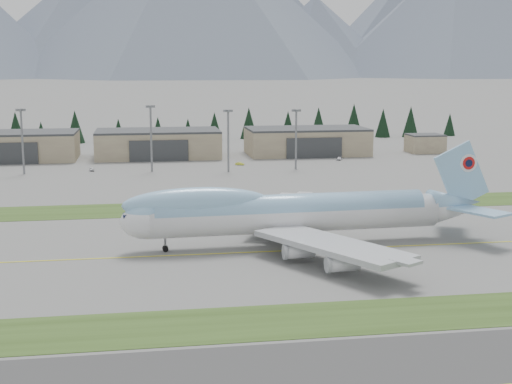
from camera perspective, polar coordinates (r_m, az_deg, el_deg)
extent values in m
plane|color=slate|center=(138.31, -0.08, -4.84)|extent=(7000.00, 7000.00, 0.00)
cube|color=#30491A|center=(102.67, 3.29, -10.23)|extent=(400.00, 14.00, 0.08)
cube|color=#30491A|center=(181.76, -2.29, -1.23)|extent=(400.00, 18.00, 0.08)
cube|color=yellow|center=(138.31, -0.08, -4.84)|extent=(400.00, 0.40, 0.02)
cylinder|color=silver|center=(142.77, 3.21, -1.88)|extent=(58.77, 9.20, 6.79)
cylinder|color=#8CBDE5|center=(142.26, 2.80, -1.40)|extent=(54.57, 8.50, 6.27)
ellipsoid|color=silver|center=(138.44, -8.61, -2.36)|extent=(11.14, 7.24, 6.79)
ellipsoid|color=#8CBDE5|center=(138.18, -8.62, -1.85)|extent=(9.32, 6.13, 5.76)
ellipsoid|color=#8CBDE5|center=(138.52, -4.76, -0.90)|extent=(29.07, 6.95, 6.27)
cube|color=#0C1433|center=(138.04, -10.14, -1.86)|extent=(2.35, 2.81, 1.35)
cone|color=silver|center=(154.98, 15.65, -1.29)|extent=(12.81, 7.17, 6.66)
cone|color=#8CBDE5|center=(154.75, 15.67, -0.83)|extent=(11.74, 6.53, 6.06)
cube|color=#8CBDE5|center=(154.26, 16.12, 1.32)|extent=(12.68, 1.15, 14.43)
cylinder|color=silver|center=(154.87, 16.51, 2.27)|extent=(3.77, 0.36, 3.76)
cylinder|color=red|center=(154.96, 16.49, 2.27)|extent=(2.72, 0.32, 2.72)
cylinder|color=#0C1433|center=(155.05, 16.47, 2.28)|extent=(1.58, 0.27, 1.57)
cube|color=#8CBDE5|center=(161.29, 15.32, -0.61)|extent=(10.22, 13.03, 0.48)
cube|color=#8CBDE5|center=(150.41, 17.45, -1.48)|extent=(10.86, 13.10, 0.48)
cube|color=#ADB0B5|center=(160.03, 2.37, -1.26)|extent=(22.52, 32.57, 1.05)
cube|color=#ADB0B5|center=(127.62, 6.07, -4.23)|extent=(24.42, 32.08, 1.05)
cylinder|color=silver|center=(155.38, 1.01, -2.34)|extent=(5.54, 2.83, 2.61)
cylinder|color=silver|center=(165.77, 2.01, -1.56)|extent=(5.54, 2.83, 2.61)
cylinder|color=silver|center=(130.70, 3.48, -4.75)|extent=(5.54, 2.83, 2.61)
cylinder|color=silver|center=(123.14, 6.96, -5.74)|extent=(5.54, 2.83, 2.61)
cylinder|color=slate|center=(139.72, -7.27, -4.24)|extent=(0.48, 0.48, 2.51)
cylinder|color=slate|center=(146.40, 2.28, -3.46)|extent=(0.61, 0.61, 2.72)
cylinder|color=slate|center=(140.49, 2.89, -4.04)|extent=(0.61, 0.61, 2.72)
cylinder|color=slate|center=(147.69, 4.26, -3.36)|extent=(0.61, 0.61, 2.72)
cylinder|color=slate|center=(141.84, 4.94, -3.93)|extent=(0.61, 0.61, 2.72)
cylinder|color=black|center=(139.48, -7.25, -4.55)|extent=(1.16, 0.41, 1.15)
cylinder|color=black|center=(140.29, -7.28, -4.47)|extent=(1.16, 0.41, 1.15)
cylinder|color=black|center=(146.57, 2.28, -3.74)|extent=(1.27, 0.57, 1.25)
cylinder|color=black|center=(140.67, 2.89, -4.33)|extent=(1.27, 0.57, 1.25)
cylinder|color=black|center=(147.87, 4.25, -3.63)|extent=(1.27, 0.57, 1.25)
cylinder|color=black|center=(142.02, 4.94, -4.22)|extent=(1.27, 0.57, 1.25)
cube|color=gray|center=(287.89, -18.87, 3.43)|extent=(48.00, 26.00, 10.00)
cube|color=#333538|center=(287.37, -18.93, 4.50)|extent=(48.00, 26.00, 0.80)
cube|color=#333538|center=(274.99, -19.32, 2.91)|extent=(22.08, 0.60, 8.00)
cube|color=gray|center=(283.73, -7.84, 3.79)|extent=(48.00, 26.00, 10.00)
cube|color=#333538|center=(283.20, -7.87, 4.87)|extent=(48.00, 26.00, 0.80)
cube|color=#333538|center=(270.63, -7.77, 3.28)|extent=(22.08, 0.60, 8.00)
cube|color=gray|center=(291.22, 4.07, 4.02)|extent=(48.00, 26.00, 10.00)
cube|color=#333538|center=(290.70, 4.08, 5.08)|extent=(48.00, 26.00, 0.80)
cube|color=#333538|center=(278.47, 4.69, 3.53)|extent=(22.08, 0.60, 8.00)
cube|color=gray|center=(304.74, 13.37, 3.76)|extent=(14.00, 12.00, 7.00)
cube|color=#333538|center=(304.36, 13.40, 4.47)|extent=(14.00, 12.00, 0.60)
cylinder|color=slate|center=(248.09, -18.18, 3.75)|extent=(0.70, 0.70, 20.89)
cube|color=slate|center=(247.23, -18.32, 6.25)|extent=(3.20, 3.20, 0.80)
cylinder|color=slate|center=(244.23, -8.38, 4.15)|extent=(0.70, 0.70, 21.69)
cube|color=slate|center=(243.34, -8.45, 6.78)|extent=(3.20, 3.20, 0.80)
cylinder|color=slate|center=(241.52, -2.23, 4.01)|extent=(0.70, 0.70, 20.26)
cube|color=slate|center=(240.64, -2.25, 6.51)|extent=(3.20, 3.20, 0.80)
cylinder|color=slate|center=(247.41, 3.22, 4.12)|extent=(0.70, 0.70, 20.03)
cube|color=slate|center=(246.55, 3.24, 6.53)|extent=(3.20, 3.20, 0.80)
imported|color=silver|center=(250.30, -13.00, 1.64)|extent=(2.02, 3.77, 1.22)
imported|color=#C9D435|center=(258.60, -1.31, 2.16)|extent=(3.39, 2.67, 1.08)
imported|color=silver|center=(274.04, 6.66, 2.54)|extent=(3.26, 4.30, 1.16)
cone|color=black|center=(349.20, -18.67, 4.91)|extent=(8.27, 8.27, 14.76)
cone|color=black|center=(346.17, -16.80, 4.59)|extent=(5.70, 5.70, 10.18)
cone|color=black|center=(342.78, -14.26, 5.08)|extent=(8.53, 8.53, 15.23)
cone|color=black|center=(347.62, -10.94, 4.91)|extent=(6.04, 6.04, 10.79)
cone|color=black|center=(349.34, -7.85, 5.06)|extent=(6.30, 6.30, 11.25)
cone|color=black|center=(347.85, -5.46, 5.03)|extent=(5.89, 5.89, 10.52)
cone|color=black|center=(345.82, -3.34, 5.28)|extent=(7.64, 7.64, 13.63)
cone|color=black|center=(352.70, -0.58, 5.54)|extent=(8.67, 8.67, 15.47)
cone|color=black|center=(355.71, 2.57, 5.41)|extent=(7.55, 7.55, 13.48)
cone|color=black|center=(352.18, 5.02, 5.51)|extent=(8.76, 8.76, 15.64)
cone|color=black|center=(364.63, 7.83, 5.71)|extent=(9.45, 9.45, 16.87)
cone|color=black|center=(366.34, 10.12, 5.47)|extent=(8.08, 8.08, 14.43)
cone|color=black|center=(369.55, 12.26, 5.53)|extent=(8.71, 8.71, 15.56)
cone|color=black|center=(381.66, 15.23, 5.23)|extent=(6.42, 6.42, 11.47)
cone|color=#4D5467|center=(2453.30, -13.60, 13.06)|extent=(825.72, 825.72, 350.23)
cone|color=#4D5467|center=(2416.55, 4.71, 12.31)|extent=(604.94, 604.94, 262.57)
cone|color=white|center=(2420.95, 4.74, 14.17)|extent=(229.88, 229.88, 105.03)
cone|color=#4D5467|center=(2479.16, 15.73, 13.62)|extent=(944.93, 944.93, 409.77)
cone|color=#4D5467|center=(3044.39, -12.79, 13.74)|extent=(973.01, 973.01, 486.50)
cone|color=#4D5467|center=(3082.27, 0.70, 13.60)|extent=(900.67, 900.67, 450.34)
cone|color=#4D5467|center=(3276.88, 13.23, 13.89)|extent=(1074.14, 1074.14, 537.07)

